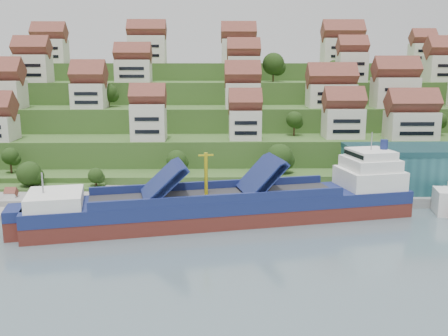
{
  "coord_description": "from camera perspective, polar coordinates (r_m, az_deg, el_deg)",
  "views": [
    {
      "loc": [
        -9.43,
        -95.62,
        31.19
      ],
      "look_at": [
        -7.05,
        14.0,
        8.0
      ],
      "focal_mm": 40.0,
      "sensor_mm": 36.0,
      "label": 1
    }
  ],
  "objects": [
    {
      "name": "ground",
      "position": [
        101.02,
        4.2,
        -6.08
      ],
      "size": [
        300.0,
        300.0,
        0.0
      ],
      "primitive_type": "plane",
      "color": "slate",
      "rests_on": "ground"
    },
    {
      "name": "quay",
      "position": [
        118.35,
        13.22,
        -3.11
      ],
      "size": [
        180.0,
        14.0,
        2.2
      ],
      "primitive_type": "cube",
      "color": "gray",
      "rests_on": "ground"
    },
    {
      "name": "hillside",
      "position": [
        200.45,
        1.47,
        6.06
      ],
      "size": [
        260.0,
        128.0,
        31.0
      ],
      "color": "#2D4C1E",
      "rests_on": "ground"
    },
    {
      "name": "hillside_village",
      "position": [
        158.55,
        3.55,
        9.75
      ],
      "size": [
        154.56,
        61.72,
        29.62
      ],
      "color": "silver",
      "rests_on": "ground"
    },
    {
      "name": "hillside_trees",
      "position": [
        141.24,
        -0.82,
        6.1
      ],
      "size": [
        142.94,
        62.9,
        31.51
      ],
      "color": "#233F15",
      "rests_on": "ground"
    },
    {
      "name": "flagpole",
      "position": [
        111.82,
        13.05,
        -0.93
      ],
      "size": [
        1.28,
        0.16,
        8.0
      ],
      "color": "gray",
      "rests_on": "quay"
    },
    {
      "name": "cargo_ship",
      "position": [
        100.14,
        1.37,
        -4.27
      ],
      "size": [
        76.99,
        27.01,
        16.87
      ],
      "rotation": [
        0.0,
        0.0,
        0.2
      ],
      "color": "#5B231C",
      "rests_on": "ground"
    }
  ]
}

